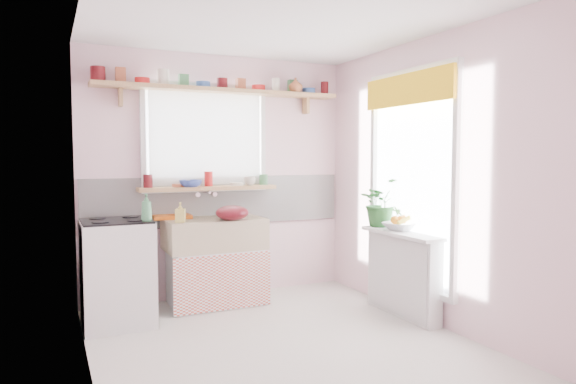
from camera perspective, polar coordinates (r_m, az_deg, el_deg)
name	(u,v)px	position (r m, az deg, el deg)	size (l,w,h in m)	color
room	(308,166)	(4.96, 2.25, 2.94)	(3.20, 3.20, 3.20)	beige
sink_unit	(215,261)	(5.16, -8.13, -7.56)	(0.95, 0.65, 1.11)	white
cooker	(117,272)	(4.73, -18.44, -8.44)	(0.58, 0.58, 0.93)	white
radiator_ledge	(403,273)	(4.87, 12.64, -8.73)	(0.22, 0.95, 0.78)	white
windowsill	(209,188)	(5.24, -8.81, 0.43)	(1.40, 0.22, 0.04)	tan
pine_shelf	(222,91)	(5.31, -7.31, 11.08)	(2.52, 0.24, 0.04)	tan
shelf_crockery	(221,83)	(5.31, -7.51, 11.89)	(2.47, 0.11, 0.12)	#590F14
sill_crockery	(209,181)	(5.24, -8.82, 1.27)	(1.35, 0.11, 0.12)	#590F14
dish_tray	(172,216)	(5.19, -12.81, -2.67)	(0.36, 0.27, 0.04)	#D45C12
colander	(232,213)	(4.94, -6.22, -2.31)	(0.32, 0.32, 0.14)	#590F19
jade_plant	(381,202)	(5.11, 10.27, -1.13)	(0.43, 0.37, 0.47)	#265F27
fruit_bowl	(400,226)	(4.88, 12.39, -3.74)	(0.31, 0.31, 0.08)	silver
herb_pot	(397,218)	(4.91, 12.02, -2.84)	(0.12, 0.08, 0.22)	#336327
soap_bottle_sink	(180,212)	(4.86, -11.88, -2.22)	(0.08, 0.09, 0.19)	#DECE63
sill_cup	(250,181)	(5.32, -4.27, 1.23)	(0.12, 0.12, 0.09)	beige
sill_bowl	(191,183)	(5.13, -10.76, 0.93)	(0.22, 0.22, 0.07)	#324AA4
shelf_vase	(296,85)	(5.56, 0.85, 11.79)	(0.15, 0.15, 0.15)	#9C5630
cooker_bottle	(146,208)	(4.46, -15.45, -1.68)	(0.09, 0.09, 0.23)	#478E5E
fruit	(401,220)	(4.88, 12.41, -3.02)	(0.20, 0.14, 0.10)	orange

